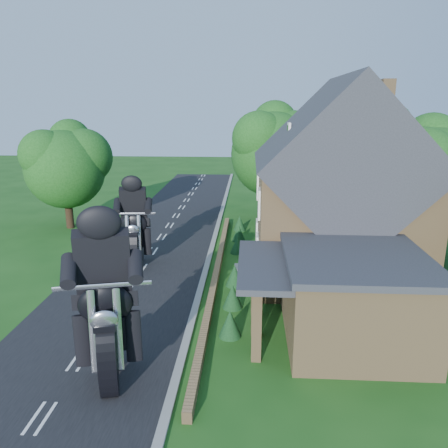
# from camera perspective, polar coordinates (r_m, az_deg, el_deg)

# --- Properties ---
(ground) EXTENTS (120.00, 120.00, 0.00)m
(ground) POSITION_cam_1_polar(r_m,az_deg,el_deg) (19.55, -15.14, -12.03)
(ground) COLOR #184714
(ground) RESTS_ON ground
(road) EXTENTS (7.00, 80.00, 0.02)m
(road) POSITION_cam_1_polar(r_m,az_deg,el_deg) (19.55, -15.14, -12.01)
(road) COLOR black
(road) RESTS_ON ground
(kerb) EXTENTS (0.30, 80.00, 0.12)m
(kerb) POSITION_cam_1_polar(r_m,az_deg,el_deg) (18.73, -4.24, -12.57)
(kerb) COLOR gray
(kerb) RESTS_ON ground
(garden_wall) EXTENTS (0.30, 22.00, 0.40)m
(garden_wall) POSITION_cam_1_polar(r_m,az_deg,el_deg) (23.13, -1.01, -6.53)
(garden_wall) COLOR #9B794F
(garden_wall) RESTS_ON ground
(house) EXTENTS (9.54, 8.64, 10.24)m
(house) POSITION_cam_1_polar(r_m,az_deg,el_deg) (23.28, 14.55, 3.77)
(house) COLOR #9B794F
(house) RESTS_ON ground
(annex) EXTENTS (7.05, 5.94, 3.44)m
(annex) POSITION_cam_1_polar(r_m,az_deg,el_deg) (17.55, 16.10, -8.98)
(annex) COLOR #9B794F
(annex) RESTS_ON ground
(tree_house_right) EXTENTS (6.51, 6.00, 8.40)m
(tree_house_right) POSITION_cam_1_polar(r_m,az_deg,el_deg) (27.44, 26.42, 6.15)
(tree_house_right) COLOR black
(tree_house_right) RESTS_ON ground
(tree_behind_house) EXTENTS (7.81, 7.20, 10.08)m
(tree_behind_house) POSITION_cam_1_polar(r_m,az_deg,el_deg) (33.66, 17.79, 10.21)
(tree_behind_house) COLOR black
(tree_behind_house) RESTS_ON ground
(tree_behind_left) EXTENTS (6.94, 6.40, 9.16)m
(tree_behind_left) POSITION_cam_1_polar(r_m,az_deg,el_deg) (33.74, 7.21, 9.98)
(tree_behind_left) COLOR black
(tree_behind_left) RESTS_ON ground
(tree_far_road) EXTENTS (6.08, 5.60, 7.84)m
(tree_far_road) POSITION_cam_1_polar(r_m,az_deg,el_deg) (33.34, -19.45, 7.62)
(tree_far_road) COLOR black
(tree_far_road) RESTS_ON ground
(shrub_a) EXTENTS (0.90, 0.90, 1.10)m
(shrub_a) POSITION_cam_1_polar(r_m,az_deg,el_deg) (17.49, 0.79, -12.86)
(shrub_a) COLOR #103216
(shrub_a) RESTS_ON ground
(shrub_b) EXTENTS (0.90, 0.90, 1.10)m
(shrub_b) POSITION_cam_1_polar(r_m,az_deg,el_deg) (19.73, 1.13, -9.43)
(shrub_b) COLOR #103216
(shrub_b) RESTS_ON ground
(shrub_c) EXTENTS (0.90, 0.90, 1.10)m
(shrub_c) POSITION_cam_1_polar(r_m,az_deg,el_deg) (22.02, 1.40, -6.71)
(shrub_c) COLOR #103216
(shrub_c) RESTS_ON ground
(shrub_d) EXTENTS (0.90, 0.90, 1.10)m
(shrub_d) POSITION_cam_1_polar(r_m,az_deg,el_deg) (26.72, 1.78, -2.69)
(shrub_d) COLOR #103216
(shrub_d) RESTS_ON ground
(shrub_e) EXTENTS (0.90, 0.90, 1.10)m
(shrub_e) POSITION_cam_1_polar(r_m,az_deg,el_deg) (29.10, 1.93, -1.17)
(shrub_e) COLOR #103216
(shrub_e) RESTS_ON ground
(shrub_f) EXTENTS (0.90, 0.90, 1.10)m
(shrub_f) POSITION_cam_1_polar(r_m,az_deg,el_deg) (31.51, 2.05, 0.12)
(shrub_f) COLOR #103216
(shrub_f) RESTS_ON ground
(motorcycle_lead) EXTENTS (0.94, 1.99, 1.79)m
(motorcycle_lead) POSITION_cam_1_polar(r_m,az_deg,el_deg) (15.25, -14.63, -16.49)
(motorcycle_lead) COLOR black
(motorcycle_lead) RESTS_ON ground
(motorcycle_follow) EXTENTS (0.60, 1.70, 1.55)m
(motorcycle_follow) POSITION_cam_1_polar(r_m,az_deg,el_deg) (25.11, -11.42, -3.66)
(motorcycle_follow) COLOR black
(motorcycle_follow) RESTS_ON ground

